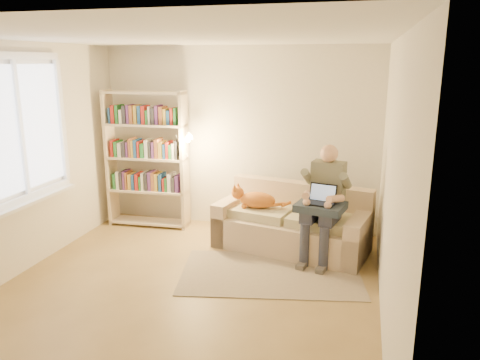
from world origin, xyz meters
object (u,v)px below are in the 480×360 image
(cat, at_px, (256,199))
(sofa, at_px, (293,226))
(laptop, at_px, (321,198))
(bookshelf, at_px, (147,153))
(person, at_px, (324,197))

(cat, bearing_deg, sofa, 14.73)
(cat, height_order, laptop, laptop)
(cat, bearing_deg, bookshelf, -179.83)
(sofa, height_order, person, person)
(cat, bearing_deg, laptop, -9.47)
(sofa, xyz_separation_m, bookshelf, (-2.19, 0.33, 0.80))
(sofa, xyz_separation_m, person, (0.41, -0.24, 0.49))
(sofa, height_order, cat, sofa)
(cat, height_order, bookshelf, bookshelf)
(sofa, xyz_separation_m, cat, (-0.49, -0.02, 0.34))
(person, height_order, cat, person)
(person, relative_size, laptop, 3.78)
(sofa, distance_m, laptop, 0.73)
(sofa, relative_size, bookshelf, 1.04)
(cat, xyz_separation_m, laptop, (0.86, -0.34, 0.17))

